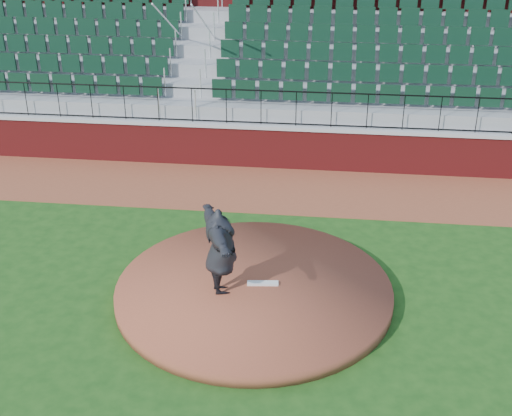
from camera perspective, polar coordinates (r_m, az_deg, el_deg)
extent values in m
plane|color=#1B4614|center=(13.76, -0.74, -7.61)|extent=(90.00, 90.00, 0.00)
cube|color=brown|center=(18.47, 1.42, 1.69)|extent=(34.00, 3.20, 0.01)
cube|color=maroon|center=(19.71, 1.88, 5.17)|extent=(34.00, 0.35, 1.20)
cube|color=#B7B7B7|center=(19.49, 1.91, 6.95)|extent=(34.00, 0.45, 0.10)
cube|color=maroon|center=(24.41, 3.13, 14.52)|extent=(34.00, 0.50, 5.50)
cylinder|color=brown|center=(13.75, -0.18, -7.04)|extent=(5.62, 5.62, 0.25)
cube|color=white|center=(13.70, 0.58, -6.43)|extent=(0.65, 0.23, 0.04)
imported|color=black|center=(13.03, -3.01, -3.70)|extent=(1.35, 2.34, 1.84)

